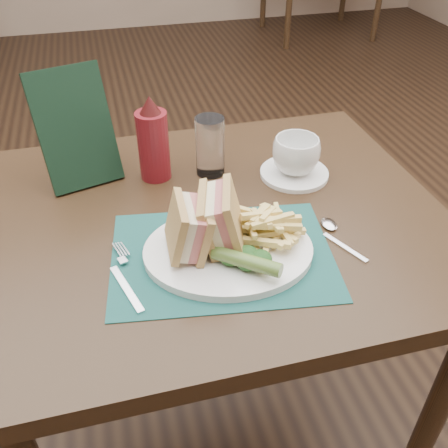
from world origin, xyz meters
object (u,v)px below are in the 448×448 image
object	(u,v)px
table_main	(219,338)
ketchup_bottle	(153,138)
sandwich_half_a	(176,229)
check_presenter	(75,129)
saucer	(294,173)
plate	(228,251)
drinking_glass	(210,146)
sandwich_half_b	(209,217)
placemat	(222,255)
coffee_cup	(296,155)

from	to	relation	value
table_main	ketchup_bottle	xyz separation A→B (m)	(-0.10, 0.17, 0.47)
table_main	sandwich_half_a	distance (m)	0.47
sandwich_half_a	check_presenter	xyz separation A→B (m)	(-0.15, 0.31, 0.05)
saucer	plate	bearing A→B (deg)	-133.31
plate	drinking_glass	world-z (taller)	drinking_glass
ketchup_bottle	check_presenter	bearing A→B (deg)	169.15
sandwich_half_b	sandwich_half_a	bearing A→B (deg)	-152.62
ketchup_bottle	plate	bearing A→B (deg)	-73.93
drinking_glass	ketchup_bottle	bearing A→B (deg)	173.44
table_main	placemat	xyz separation A→B (m)	(-0.02, -0.13, 0.38)
sandwich_half_b	ketchup_bottle	bearing A→B (deg)	117.18
sandwich_half_b	saucer	bearing A→B (deg)	55.46
coffee_cup	check_presenter	bearing A→B (deg)	167.12
plate	sandwich_half_a	world-z (taller)	sandwich_half_a
check_presenter	ketchup_bottle	bearing A→B (deg)	-26.69
sandwich_half_a	coffee_cup	bearing A→B (deg)	38.36
drinking_glass	check_presenter	world-z (taller)	check_presenter
saucer	check_presenter	xyz separation A→B (m)	(-0.45, 0.10, 0.11)
placemat	sandwich_half_b	xyz separation A→B (m)	(-0.02, 0.02, 0.07)
sandwich_half_a	coffee_cup	world-z (taller)	sandwich_half_a
placemat	sandwich_half_b	distance (m)	0.08
coffee_cup	drinking_glass	distance (m)	0.19
coffee_cup	saucer	bearing A→B (deg)	0.00
sandwich_half_a	ketchup_bottle	distance (m)	0.29
sandwich_half_b	drinking_glass	bearing A→B (deg)	91.89
sandwich_half_a	saucer	size ratio (longest dim) A/B	0.68
table_main	sandwich_half_a	size ratio (longest dim) A/B	8.86
coffee_cup	drinking_glass	xyz separation A→B (m)	(-0.18, 0.06, 0.01)
sandwich_half_a	sandwich_half_b	size ratio (longest dim) A/B	0.91
plate	saucer	distance (m)	0.31
sandwich_half_a	ketchup_bottle	bearing A→B (deg)	92.24
ketchup_bottle	sandwich_half_a	bearing A→B (deg)	-90.60
placemat	saucer	size ratio (longest dim) A/B	2.60
table_main	plate	size ratio (longest dim) A/B	3.00
sandwich_half_b	ketchup_bottle	distance (m)	0.28
sandwich_half_b	coffee_cup	xyz separation A→B (m)	(0.24, 0.20, -0.02)
coffee_cup	sandwich_half_a	bearing A→B (deg)	-144.48
plate	sandwich_half_a	xyz separation A→B (m)	(-0.09, 0.01, 0.06)
sandwich_half_a	check_presenter	world-z (taller)	check_presenter
table_main	sandwich_half_a	world-z (taller)	sandwich_half_a
plate	drinking_glass	xyz separation A→B (m)	(0.03, 0.28, 0.06)
placemat	ketchup_bottle	xyz separation A→B (m)	(-0.07, 0.29, 0.09)
sandwich_half_b	saucer	xyz separation A→B (m)	(0.24, 0.20, -0.07)
placemat	sandwich_half_a	bearing A→B (deg)	173.23
drinking_glass	ketchup_bottle	world-z (taller)	ketchup_bottle
plate	drinking_glass	size ratio (longest dim) A/B	2.31
plate	sandwich_half_a	size ratio (longest dim) A/B	2.95
sandwich_half_b	check_presenter	bearing A→B (deg)	140.13
saucer	sandwich_half_a	bearing A→B (deg)	-144.48
saucer	ketchup_bottle	world-z (taller)	ketchup_bottle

